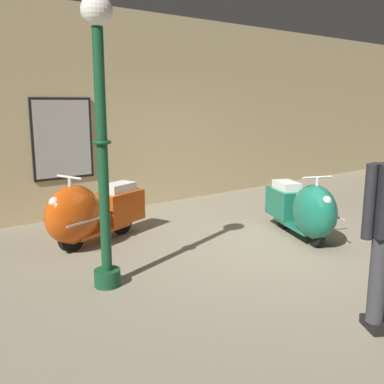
% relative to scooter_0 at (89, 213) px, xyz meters
% --- Properties ---
extents(ground_plane, '(60.00, 60.00, 0.00)m').
position_rel_scooter_0_xyz_m(ground_plane, '(1.86, -1.67, -0.46)').
color(ground_plane, gray).
extents(showroom_back_wall, '(18.00, 0.63, 3.49)m').
position_rel_scooter_0_xyz_m(showroom_back_wall, '(1.71, 1.66, 1.29)').
color(showroom_back_wall, '#CCB784').
rests_on(showroom_back_wall, ground).
extents(scooter_0, '(1.70, 0.98, 1.00)m').
position_rel_scooter_0_xyz_m(scooter_0, '(0.00, 0.00, 0.00)').
color(scooter_0, black).
rests_on(scooter_0, ground).
extents(scooter_1, '(1.02, 1.63, 0.96)m').
position_rel_scooter_0_xyz_m(scooter_1, '(2.53, -1.62, -0.02)').
color(scooter_1, black).
rests_on(scooter_1, ground).
extents(lamppost, '(0.31, 0.31, 2.94)m').
position_rel_scooter_0_xyz_m(lamppost, '(-0.43, -1.38, 1.24)').
color(lamppost, '#144728').
rests_on(lamppost, ground).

